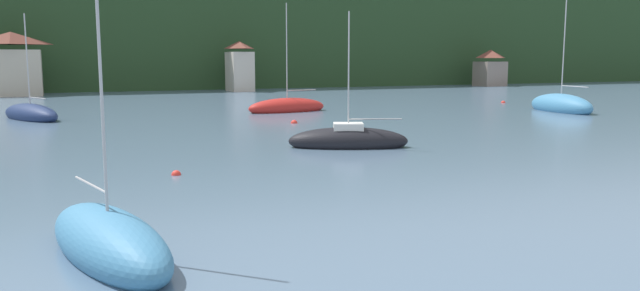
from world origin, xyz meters
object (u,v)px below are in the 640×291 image
at_px(sailboat_far_11, 31,114).
at_px(mooring_buoy_far, 176,175).
at_px(shore_building_central, 240,67).
at_px(sailboat_far_4, 561,106).
at_px(shore_building_eastcentral, 490,68).
at_px(mooring_buoy_near, 503,103).
at_px(sailboat_mid_8, 348,140).
at_px(sailboat_mid_1, 109,242).
at_px(shore_building_westcentral, 13,65).
at_px(mooring_buoy_mid, 294,123).
at_px(sailboat_far_9, 287,107).

distance_m(sailboat_far_11, mooring_buoy_far, 29.17).
xyz_separation_m(shore_building_central, sailboat_far_4, (17.45, -45.60, -3.03)).
height_order(shore_building_eastcentral, mooring_buoy_near, shore_building_eastcentral).
bearing_deg(sailboat_mid_8, sailboat_mid_1, 69.55).
distance_m(shore_building_westcentral, mooring_buoy_mid, 50.41).
height_order(sailboat_far_4, mooring_buoy_mid, sailboat_far_4).
distance_m(shore_building_eastcentral, sailboat_far_9, 61.92).
bearing_deg(shore_building_westcentral, sailboat_far_4, -43.70).
relative_size(shore_building_central, mooring_buoy_far, 18.13).
bearing_deg(shore_building_eastcentral, sailboat_far_4, -121.39).
bearing_deg(shore_building_westcentral, sailboat_far_9, -55.72).
distance_m(sailboat_far_4, mooring_buoy_mid, 26.02).
distance_m(sailboat_far_9, mooring_buoy_far, 30.77).
bearing_deg(sailboat_far_4, mooring_buoy_far, 122.30).
height_order(sailboat_mid_1, sailboat_mid_8, sailboat_mid_1).
xyz_separation_m(sailboat_mid_8, mooring_buoy_mid, (1.66, 12.87, -0.39)).
bearing_deg(mooring_buoy_far, shore_building_eastcentral, 43.78).
relative_size(sailboat_mid_8, mooring_buoy_near, 16.20).
xyz_separation_m(sailboat_mid_8, mooring_buoy_far, (-10.09, -4.48, -0.39)).
height_order(sailboat_mid_8, sailboat_far_11, sailboat_far_11).
height_order(shore_building_westcentral, mooring_buoy_near, shore_building_westcentral).
height_order(shore_building_westcentral, shore_building_eastcentral, shore_building_westcentral).
bearing_deg(sailboat_far_11, sailboat_mid_1, 160.38).
relative_size(sailboat_far_4, sailboat_mid_8, 1.55).
relative_size(shore_building_central, sailboat_far_11, 0.83).
height_order(sailboat_far_4, mooring_buoy_near, sailboat_far_4).
relative_size(shore_building_central, sailboat_far_4, 0.61).
height_order(mooring_buoy_near, mooring_buoy_far, mooring_buoy_near).
distance_m(sailboat_mid_8, sailboat_far_11, 29.15).
height_order(sailboat_far_4, sailboat_mid_8, sailboat_far_4).
distance_m(sailboat_mid_1, sailboat_mid_8, 19.92).
xyz_separation_m(shore_building_eastcentral, sailboat_far_4, (-27.55, -45.15, -2.54)).
distance_m(sailboat_mid_1, sailboat_far_11, 38.74).
bearing_deg(mooring_buoy_near, sailboat_far_11, 179.90).
relative_size(shore_building_westcentral, mooring_buoy_mid, 16.11).
bearing_deg(mooring_buoy_far, mooring_buoy_near, 35.18).
bearing_deg(sailboat_mid_1, mooring_buoy_far, 147.29).
distance_m(sailboat_mid_1, mooring_buoy_mid, 31.42).
bearing_deg(sailboat_mid_8, mooring_buoy_near, -119.45).
distance_m(shore_building_eastcentral, sailboat_far_4, 52.95).
xyz_separation_m(sailboat_far_9, mooring_buoy_mid, (-2.95, -9.68, -0.40)).
height_order(sailboat_far_11, mooring_buoy_mid, sailboat_far_11).
xyz_separation_m(mooring_buoy_mid, mooring_buoy_far, (-11.76, -17.35, 0.00)).
xyz_separation_m(sailboat_far_11, mooring_buoy_mid, (18.28, -11.08, -0.40)).
bearing_deg(shore_building_eastcentral, sailboat_far_11, -154.56).
bearing_deg(shore_building_eastcentral, mooring_buoy_near, -126.24).
relative_size(shore_building_westcentral, mooring_buoy_far, 20.25).
xyz_separation_m(shore_building_eastcentral, sailboat_mid_8, (-55.22, -58.12, -2.67)).
xyz_separation_m(shore_building_eastcentral, mooring_buoy_mid, (-53.56, -45.25, -3.06)).
xyz_separation_m(shore_building_central, mooring_buoy_mid, (-8.56, -45.70, -3.55)).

